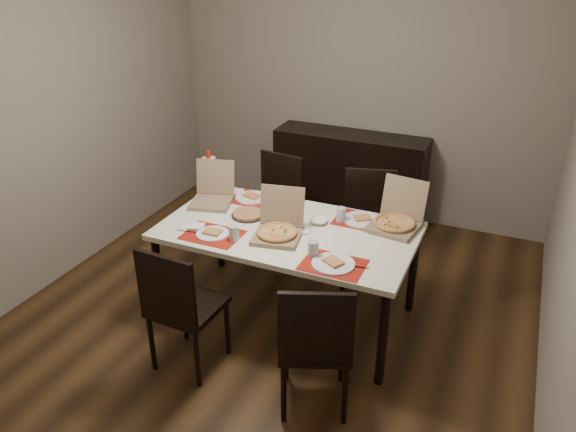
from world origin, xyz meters
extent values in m
cube|color=#462C15|center=(0.00, 0.00, -0.01)|extent=(3.80, 4.00, 0.02)
cube|color=gray|center=(0.00, 2.01, 1.30)|extent=(3.80, 0.02, 2.60)
cube|color=gray|center=(-1.91, 0.00, 1.30)|extent=(0.02, 4.00, 2.60)
cube|color=black|center=(0.00, 1.78, 0.45)|extent=(1.50, 0.40, 0.90)
cube|color=#EEE9C8|center=(0.11, -0.02, 0.73)|extent=(1.80, 1.00, 0.04)
cylinder|color=black|center=(-0.73, -0.46, 0.35)|extent=(0.06, 0.06, 0.71)
cylinder|color=black|center=(0.95, -0.46, 0.35)|extent=(0.06, 0.06, 0.71)
cylinder|color=black|center=(-0.73, 0.42, 0.35)|extent=(0.06, 0.06, 0.71)
cylinder|color=black|center=(0.95, 0.42, 0.35)|extent=(0.06, 0.06, 0.71)
cube|color=black|center=(-0.28, -0.76, 0.45)|extent=(0.44, 0.44, 0.04)
cube|color=black|center=(-0.29, -0.95, 0.70)|extent=(0.42, 0.05, 0.46)
cylinder|color=black|center=(-0.47, -0.93, 0.21)|extent=(0.04, 0.04, 0.43)
cylinder|color=black|center=(-0.11, -0.95, 0.21)|extent=(0.04, 0.04, 0.43)
cylinder|color=black|center=(-0.45, -0.57, 0.21)|extent=(0.04, 0.04, 0.43)
cylinder|color=black|center=(-0.09, -0.59, 0.21)|extent=(0.04, 0.04, 0.43)
cube|color=black|center=(0.61, -0.77, 0.45)|extent=(0.54, 0.54, 0.04)
cube|color=black|center=(0.68, -0.94, 0.70)|extent=(0.40, 0.18, 0.46)
cylinder|color=black|center=(0.51, -1.00, 0.21)|extent=(0.04, 0.04, 0.43)
cylinder|color=black|center=(0.85, -0.87, 0.21)|extent=(0.04, 0.04, 0.43)
cylinder|color=black|center=(0.38, -0.66, 0.21)|extent=(0.04, 0.04, 0.43)
cylinder|color=black|center=(0.71, -0.53, 0.21)|extent=(0.04, 0.04, 0.43)
cube|color=black|center=(-0.39, 0.74, 0.45)|extent=(0.47, 0.47, 0.04)
cube|color=black|center=(-0.36, 0.92, 0.70)|extent=(0.42, 0.09, 0.46)
cylinder|color=black|center=(-0.18, 0.89, 0.21)|extent=(0.04, 0.04, 0.43)
cylinder|color=black|center=(-0.54, 0.94, 0.21)|extent=(0.04, 0.04, 0.43)
cylinder|color=black|center=(-0.23, 0.53, 0.21)|extent=(0.04, 0.04, 0.43)
cylinder|color=black|center=(-0.59, 0.58, 0.21)|extent=(0.04, 0.04, 0.43)
cube|color=black|center=(0.51, 0.70, 0.45)|extent=(0.52, 0.52, 0.04)
cube|color=black|center=(0.46, 0.89, 0.70)|extent=(0.41, 0.14, 0.46)
cylinder|color=black|center=(0.63, 0.93, 0.21)|extent=(0.04, 0.04, 0.43)
cylinder|color=black|center=(0.28, 0.83, 0.21)|extent=(0.04, 0.04, 0.43)
cylinder|color=black|center=(0.73, 0.58, 0.21)|extent=(0.04, 0.04, 0.43)
cylinder|color=black|center=(0.38, 0.48, 0.21)|extent=(0.04, 0.04, 0.43)
cube|color=#A9150B|center=(-0.33, -0.32, 0.75)|extent=(0.40, 0.30, 0.00)
cylinder|color=white|center=(-0.33, -0.32, 0.76)|extent=(0.23, 0.23, 0.01)
cube|color=#DDC56E|center=(-0.33, -0.32, 0.78)|extent=(0.12, 0.09, 0.02)
cylinder|color=#ADB0B8|center=(-0.16, -0.32, 0.81)|extent=(0.07, 0.07, 0.11)
cube|color=#B2B2B7|center=(-0.50, -0.34, 0.75)|extent=(0.20, 0.04, 0.00)
cube|color=white|center=(-0.49, -0.28, 0.76)|extent=(0.13, 0.13, 0.02)
cube|color=#A9150B|center=(0.57, -0.36, 0.75)|extent=(0.40, 0.30, 0.00)
cylinder|color=white|center=(0.57, -0.36, 0.76)|extent=(0.28, 0.28, 0.01)
cube|color=#DDC56E|center=(0.57, -0.36, 0.78)|extent=(0.15, 0.14, 0.02)
cylinder|color=#ADB0B8|center=(0.42, -0.31, 0.81)|extent=(0.07, 0.07, 0.11)
cube|color=#B2B2B7|center=(0.70, -0.33, 0.75)|extent=(0.20, 0.04, 0.00)
cube|color=#A9150B|center=(-0.36, 0.34, 0.75)|extent=(0.40, 0.30, 0.00)
cylinder|color=white|center=(-0.36, 0.34, 0.76)|extent=(0.26, 0.26, 0.01)
cube|color=#DDC56E|center=(-0.36, 0.34, 0.78)|extent=(0.14, 0.12, 0.02)
cylinder|color=#ADB0B8|center=(-0.16, 0.24, 0.81)|extent=(0.07, 0.07, 0.11)
cube|color=#B2B2B7|center=(-0.52, 0.30, 0.75)|extent=(0.20, 0.04, 0.00)
cube|color=white|center=(-0.52, 0.38, 0.76)|extent=(0.13, 0.13, 0.02)
cube|color=#A9150B|center=(0.56, 0.31, 0.75)|extent=(0.40, 0.30, 0.00)
cylinder|color=white|center=(0.56, 0.31, 0.76)|extent=(0.28, 0.28, 0.01)
cube|color=#DDC56E|center=(0.56, 0.31, 0.78)|extent=(0.15, 0.14, 0.02)
cylinder|color=#ADB0B8|center=(0.42, 0.24, 0.81)|extent=(0.07, 0.07, 0.11)
cube|color=#B2B2B7|center=(0.71, 0.32, 0.75)|extent=(0.20, 0.04, 0.00)
cube|color=white|center=(0.21, -0.02, 0.76)|extent=(0.15, 0.14, 0.02)
cube|color=#85694C|center=(0.10, -0.18, 0.77)|extent=(0.37, 0.37, 0.03)
cube|color=#85694C|center=(0.07, -0.02, 0.92)|extent=(0.32, 0.13, 0.28)
cylinder|color=#DDC56E|center=(0.10, -0.18, 0.79)|extent=(0.31, 0.31, 0.02)
cube|color=#85694C|center=(0.80, 0.28, 0.77)|extent=(0.37, 0.37, 0.03)
cube|color=#85694C|center=(0.83, 0.44, 0.93)|extent=(0.33, 0.12, 0.29)
cylinder|color=#DDC56E|center=(0.80, 0.28, 0.79)|extent=(0.32, 0.32, 0.02)
cube|color=#85694C|center=(-0.60, 0.12, 0.77)|extent=(0.37, 0.37, 0.03)
cube|color=#85694C|center=(-0.64, 0.27, 0.92)|extent=(0.31, 0.15, 0.27)
cylinder|color=black|center=(-0.24, 0.05, 0.76)|extent=(0.25, 0.25, 0.01)
cylinder|color=#BE7F49|center=(-0.24, 0.05, 0.77)|extent=(0.23, 0.23, 0.02)
imported|color=white|center=(0.28, 0.15, 0.77)|extent=(0.14, 0.14, 0.03)
cylinder|color=silver|center=(-0.74, 0.34, 0.89)|extent=(0.11, 0.11, 0.29)
cylinder|color=#A91C07|center=(-0.74, 0.34, 0.89)|extent=(0.12, 0.12, 0.10)
cylinder|color=#A91C07|center=(-0.74, 0.34, 1.07)|extent=(0.04, 0.04, 0.06)
camera|label=1|loc=(1.53, -3.27, 2.61)|focal=35.00mm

